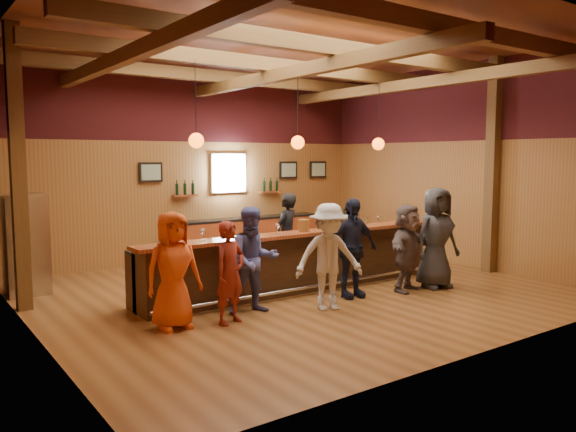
{
  "coord_description": "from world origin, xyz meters",
  "views": [
    {
      "loc": [
        -6.01,
        -8.14,
        2.44
      ],
      "look_at": [
        0.0,
        0.3,
        1.35
      ],
      "focal_mm": 35.0,
      "sensor_mm": 36.0,
      "label": 1
    }
  ],
  "objects_px": {
    "stainless_fridge": "(25,244)",
    "customer_dark": "(436,238)",
    "customer_navy": "(351,248)",
    "bartender": "(287,235)",
    "back_bar_cabinet": "(248,236)",
    "customer_white": "(329,257)",
    "bar_counter": "(293,261)",
    "ice_bucket": "(304,226)",
    "customer_denim": "(254,260)",
    "customer_orange": "(173,270)",
    "bottle_a": "(326,221)",
    "customer_redvest": "(230,273)",
    "customer_brown": "(407,248)"
  },
  "relations": [
    {
      "from": "stainless_fridge",
      "to": "customer_dark",
      "type": "relative_size",
      "value": 0.96
    },
    {
      "from": "stainless_fridge",
      "to": "customer_dark",
      "type": "distance_m",
      "value": 7.46
    },
    {
      "from": "customer_navy",
      "to": "bartender",
      "type": "relative_size",
      "value": 1.02
    },
    {
      "from": "back_bar_cabinet",
      "to": "customer_white",
      "type": "distance_m",
      "value": 5.31
    },
    {
      "from": "bar_counter",
      "to": "ice_bucket",
      "type": "height_order",
      "value": "ice_bucket"
    },
    {
      "from": "back_bar_cabinet",
      "to": "customer_denim",
      "type": "distance_m",
      "value": 5.24
    },
    {
      "from": "back_bar_cabinet",
      "to": "bartender",
      "type": "distance_m",
      "value": 2.7
    },
    {
      "from": "back_bar_cabinet",
      "to": "bartender",
      "type": "bearing_deg",
      "value": -104.02
    },
    {
      "from": "bar_counter",
      "to": "customer_denim",
      "type": "height_order",
      "value": "customer_denim"
    },
    {
      "from": "customer_denim",
      "to": "customer_white",
      "type": "height_order",
      "value": "customer_white"
    },
    {
      "from": "customer_orange",
      "to": "ice_bucket",
      "type": "distance_m",
      "value": 2.89
    },
    {
      "from": "customer_denim",
      "to": "bottle_a",
      "type": "relative_size",
      "value": 4.71
    },
    {
      "from": "customer_navy",
      "to": "bartender",
      "type": "bearing_deg",
      "value": 95.39
    },
    {
      "from": "stainless_fridge",
      "to": "customer_navy",
      "type": "bearing_deg",
      "value": -37.84
    },
    {
      "from": "back_bar_cabinet",
      "to": "customer_white",
      "type": "height_order",
      "value": "customer_white"
    },
    {
      "from": "bar_counter",
      "to": "ice_bucket",
      "type": "xyz_separation_m",
      "value": [
        -0.02,
        -0.34,
        0.7
      ]
    },
    {
      "from": "customer_redvest",
      "to": "customer_white",
      "type": "distance_m",
      "value": 1.68
    },
    {
      "from": "customer_denim",
      "to": "bartender",
      "type": "bearing_deg",
      "value": 58.55
    },
    {
      "from": "bartender",
      "to": "customer_brown",
      "type": "bearing_deg",
      "value": 89.48
    },
    {
      "from": "stainless_fridge",
      "to": "bartender",
      "type": "xyz_separation_m",
      "value": [
        4.65,
        -1.47,
        -0.04
      ]
    },
    {
      "from": "customer_redvest",
      "to": "customer_white",
      "type": "relative_size",
      "value": 0.89
    },
    {
      "from": "customer_brown",
      "to": "customer_orange",
      "type": "bearing_deg",
      "value": 158.37
    },
    {
      "from": "bartender",
      "to": "customer_redvest",
      "type": "bearing_deg",
      "value": 15.61
    },
    {
      "from": "back_bar_cabinet",
      "to": "customer_orange",
      "type": "distance_m",
      "value": 6.06
    },
    {
      "from": "customer_redvest",
      "to": "ice_bucket",
      "type": "distance_m",
      "value": 2.25
    },
    {
      "from": "customer_redvest",
      "to": "bottle_a",
      "type": "distance_m",
      "value": 2.84
    },
    {
      "from": "customer_denim",
      "to": "customer_navy",
      "type": "distance_m",
      "value": 1.9
    },
    {
      "from": "ice_bucket",
      "to": "customer_orange",
      "type": "bearing_deg",
      "value": -167.25
    },
    {
      "from": "bar_counter",
      "to": "customer_navy",
      "type": "distance_m",
      "value": 1.23
    },
    {
      "from": "customer_dark",
      "to": "bottle_a",
      "type": "height_order",
      "value": "customer_dark"
    },
    {
      "from": "stainless_fridge",
      "to": "customer_brown",
      "type": "relative_size",
      "value": 1.12
    },
    {
      "from": "customer_brown",
      "to": "bottle_a",
      "type": "bearing_deg",
      "value": 115.46
    },
    {
      "from": "bottle_a",
      "to": "bartender",
      "type": "bearing_deg",
      "value": 91.86
    },
    {
      "from": "customer_white",
      "to": "customer_brown",
      "type": "bearing_deg",
      "value": 25.16
    },
    {
      "from": "customer_white",
      "to": "bottle_a",
      "type": "relative_size",
      "value": 4.82
    },
    {
      "from": "customer_orange",
      "to": "bartender",
      "type": "xyz_separation_m",
      "value": [
        3.35,
        1.95,
        0.01
      ]
    },
    {
      "from": "customer_denim",
      "to": "customer_navy",
      "type": "xyz_separation_m",
      "value": [
        1.9,
        -0.15,
        0.03
      ]
    },
    {
      "from": "bar_counter",
      "to": "customer_white",
      "type": "bearing_deg",
      "value": -104.49
    },
    {
      "from": "customer_redvest",
      "to": "customer_white",
      "type": "bearing_deg",
      "value": -25.91
    },
    {
      "from": "customer_navy",
      "to": "ice_bucket",
      "type": "relative_size",
      "value": 7.97
    },
    {
      "from": "bottle_a",
      "to": "customer_brown",
      "type": "bearing_deg",
      "value": -47.76
    },
    {
      "from": "back_bar_cabinet",
      "to": "stainless_fridge",
      "type": "relative_size",
      "value": 2.22
    },
    {
      "from": "stainless_fridge",
      "to": "bottle_a",
      "type": "bearing_deg",
      "value": -29.72
    },
    {
      "from": "stainless_fridge",
      "to": "customer_redvest",
      "type": "height_order",
      "value": "stainless_fridge"
    },
    {
      "from": "back_bar_cabinet",
      "to": "customer_white",
      "type": "relative_size",
      "value": 2.34
    },
    {
      "from": "customer_orange",
      "to": "customer_brown",
      "type": "distance_m",
      "value": 4.42
    },
    {
      "from": "bar_counter",
      "to": "customer_white",
      "type": "xyz_separation_m",
      "value": [
        -0.38,
        -1.49,
        0.33
      ]
    },
    {
      "from": "back_bar_cabinet",
      "to": "customer_brown",
      "type": "xyz_separation_m",
      "value": [
        0.41,
        -4.91,
        0.32
      ]
    },
    {
      "from": "customer_orange",
      "to": "customer_brown",
      "type": "relative_size",
      "value": 1.05
    },
    {
      "from": "customer_orange",
      "to": "back_bar_cabinet",
      "type": "bearing_deg",
      "value": 48.43
    }
  ]
}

